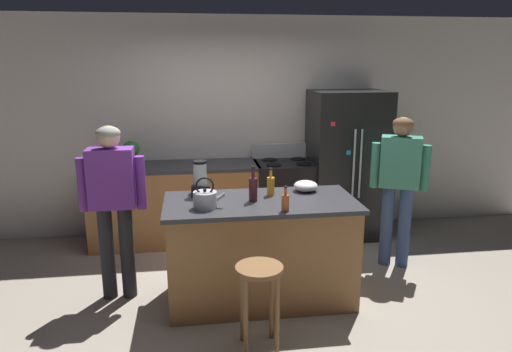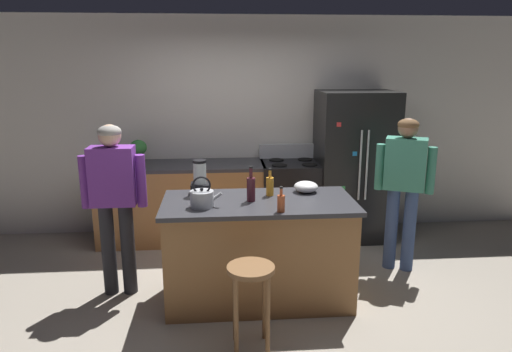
{
  "view_description": "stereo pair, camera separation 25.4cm",
  "coord_description": "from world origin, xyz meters",
  "views": [
    {
      "loc": [
        -0.6,
        -3.91,
        2.17
      ],
      "look_at": [
        0.0,
        0.3,
        1.11
      ],
      "focal_mm": 32.69,
      "sensor_mm": 36.0,
      "label": 1
    },
    {
      "loc": [
        -0.34,
        -3.94,
        2.17
      ],
      "look_at": [
        0.0,
        0.3,
        1.11
      ],
      "focal_mm": 32.69,
      "sensor_mm": 36.0,
      "label": 2
    }
  ],
  "objects": [
    {
      "name": "blender_appliance",
      "position": [
        -0.52,
        0.26,
        1.09
      ],
      "size": [
        0.17,
        0.17,
        0.32
      ],
      "color": "black",
      "rests_on": "kitchen_island"
    },
    {
      "name": "bottle_soda",
      "position": [
        0.12,
        0.16,
        1.05
      ],
      "size": [
        0.07,
        0.07,
        0.26
      ],
      "color": "orange",
      "rests_on": "kitchen_island"
    },
    {
      "name": "back_wall",
      "position": [
        0.0,
        1.95,
        1.35
      ],
      "size": [
        8.0,
        0.1,
        2.7
      ],
      "primitive_type": "cube",
      "color": "silver",
      "rests_on": "ground_plane"
    },
    {
      "name": "bar_stool",
      "position": [
        -0.13,
        -0.76,
        0.53
      ],
      "size": [
        0.36,
        0.36,
        0.68
      ],
      "color": "brown",
      "rests_on": "ground_plane"
    },
    {
      "name": "bottle_cooking_sauce",
      "position": [
        0.16,
        -0.33,
        1.04
      ],
      "size": [
        0.06,
        0.06,
        0.22
      ],
      "color": "#B24C26",
      "rests_on": "kitchen_island"
    },
    {
      "name": "mixing_bowl",
      "position": [
        0.47,
        0.24,
        1.01
      ],
      "size": [
        0.23,
        0.23,
        0.1
      ],
      "primitive_type": "ellipsoid",
      "color": "white",
      "rests_on": "kitchen_island"
    },
    {
      "name": "stove_range",
      "position": [
        0.55,
        1.52,
        0.49
      ],
      "size": [
        0.76,
        0.65,
        1.14
      ],
      "color": "black",
      "rests_on": "ground_plane"
    },
    {
      "name": "potted_plant",
      "position": [
        -1.29,
        1.55,
        1.13
      ],
      "size": [
        0.2,
        0.2,
        0.3
      ],
      "color": "brown",
      "rests_on": "back_counter_run"
    },
    {
      "name": "ground_plane",
      "position": [
        0.0,
        0.0,
        0.0
      ],
      "size": [
        14.0,
        14.0,
        0.0
      ],
      "primitive_type": "plane",
      "color": "#9E9384"
    },
    {
      "name": "back_counter_run",
      "position": [
        -0.8,
        1.55,
        0.48
      ],
      "size": [
        2.0,
        0.64,
        0.96
      ],
      "color": "#9E6B3D",
      "rests_on": "ground_plane"
    },
    {
      "name": "refrigerator",
      "position": [
        1.3,
        1.5,
        0.91
      ],
      "size": [
        0.9,
        0.73,
        1.81
      ],
      "color": "black",
      "rests_on": "ground_plane"
    },
    {
      "name": "kitchen_island",
      "position": [
        0.0,
        0.0,
        0.48
      ],
      "size": [
        1.71,
        0.83,
        0.96
      ],
      "color": "#9E6B3D",
      "rests_on": "ground_plane"
    },
    {
      "name": "person_by_island_left",
      "position": [
        -1.31,
        0.23,
        0.98
      ],
      "size": [
        0.59,
        0.22,
        1.62
      ],
      "color": "#26262B",
      "rests_on": "ground_plane"
    },
    {
      "name": "bottle_wine",
      "position": [
        -0.07,
        -0.01,
        1.07
      ],
      "size": [
        0.08,
        0.08,
        0.32
      ],
      "color": "#471923",
      "rests_on": "kitchen_island"
    },
    {
      "name": "person_by_sink_right",
      "position": [
        1.54,
        0.53,
        0.98
      ],
      "size": [
        0.57,
        0.37,
        1.61
      ],
      "color": "#384C7A",
      "rests_on": "ground_plane"
    },
    {
      "name": "tea_kettle",
      "position": [
        -0.49,
        -0.14,
        1.04
      ],
      "size": [
        0.28,
        0.2,
        0.27
      ],
      "color": "#B7BABF",
      "rests_on": "kitchen_island"
    }
  ]
}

